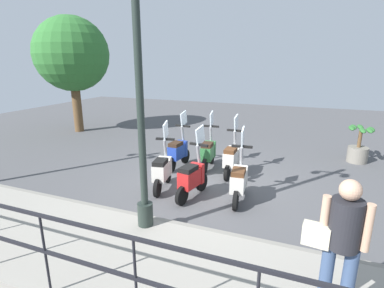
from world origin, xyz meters
The scene contains 13 objects.
ground_plane centered at (0.00, 0.00, 0.00)m, with size 28.00×28.00×0.00m, color #4C4C4F.
promenade_walkway centered at (-3.15, 0.00, 0.07)m, with size 2.20×20.00×0.15m.
fence_railing centered at (-4.20, 0.00, 0.89)m, with size 0.04×16.03×1.07m.
lamp_post_near centered at (-2.40, 0.33, 2.14)m, with size 0.26×0.90×4.48m.
pedestrian_with_bag centered at (-3.23, -2.55, 1.08)m, with size 0.36×0.66×1.59m.
tree_large centered at (3.33, 6.85, 3.10)m, with size 2.91×2.91×4.58m.
potted_palm centered at (3.15, -3.54, 0.45)m, with size 1.06×0.66×1.05m.
scooter_near_0 centered at (-0.63, -0.88, 0.48)m, with size 1.23×0.44×1.54m.
scooter_near_1 centered at (-0.83, 0.09, 0.48)m, with size 1.23×0.47×1.54m.
scooter_near_2 centered at (-0.67, 0.88, 0.48)m, with size 1.22×0.47×1.54m.
scooter_far_0 centered at (0.78, -0.37, 0.48)m, with size 1.23×0.44×1.54m.
scooter_far_1 centered at (1.04, 0.35, 0.48)m, with size 1.23×0.44×1.54m.
scooter_far_2 centered at (0.80, 1.14, 0.48)m, with size 1.23×0.44×1.54m.
Camera 1 is at (-6.39, -2.10, 2.89)m, focal length 28.00 mm.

